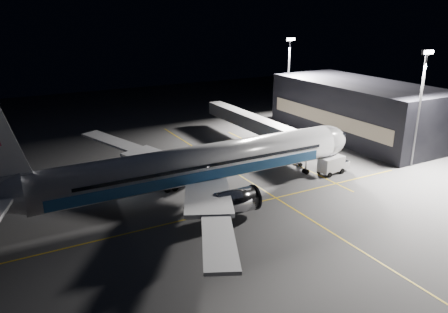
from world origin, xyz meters
name	(u,v)px	position (x,y,z in m)	size (l,w,h in m)	color
ground	(199,197)	(0.00, 0.00, 0.00)	(200.00, 200.00, 0.00)	#4C4C4F
guide_line_main	(255,185)	(10.00, 0.00, 0.01)	(0.25, 80.00, 0.01)	gold
guide_line_cross	(218,212)	(0.00, -6.00, 0.01)	(70.00, 0.25, 0.01)	gold
guide_line_side	(279,156)	(22.00, 10.00, 0.01)	(0.25, 40.00, 0.01)	gold
airliner	(192,166)	(-1.08, 0.00, 5.16)	(61.48, 54.22, 16.64)	silver
terminal	(358,109)	(45.98, 14.00, 6.00)	(18.12, 40.00, 12.00)	black
jet_bridge	(257,124)	(22.00, 18.06, 4.58)	(3.60, 34.40, 6.30)	#B2B2B7
floodlight_mast_north	(289,72)	(40.00, 31.99, 12.37)	(2.40, 0.68, 20.70)	#59595E
floodlight_mast_south	(421,99)	(40.00, -6.01, 12.37)	(2.40, 0.67, 20.70)	#59595E
service_truck	(333,164)	(24.92, -1.93, 1.63)	(6.20, 3.17, 3.04)	silver
baggage_tug	(106,179)	(-11.09, 11.69, 0.88)	(3.18, 2.87, 1.91)	black
safety_cone_a	(154,171)	(-2.47, 12.85, 0.33)	(0.45, 0.45, 0.67)	#F24F0A
safety_cone_b	(203,167)	(6.00, 10.85, 0.27)	(0.36, 0.36, 0.54)	#F24F0A
safety_cone_c	(128,183)	(-7.98, 10.20, 0.26)	(0.35, 0.35, 0.52)	#F24F0A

